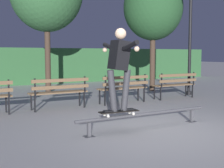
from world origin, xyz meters
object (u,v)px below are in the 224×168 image
object	(u,v)px
skateboard	(119,112)
park_bench_right_center	(124,86)
skateboarder	(119,62)
lamp_post_right	(190,27)
grind_rail	(145,116)
park_bench_left_center	(59,90)
park_bench_rightmost	(176,83)
tree_far_right	(153,8)

from	to	relation	value
skateboard	park_bench_right_center	world-z (taller)	park_bench_right_center
skateboarder	lamp_post_right	world-z (taller)	lamp_post_right
grind_rail	park_bench_right_center	xyz separation A→B (m)	(1.35, 2.95, 0.28)
grind_rail	park_bench_left_center	world-z (taller)	park_bench_left_center
skateboard	park_bench_right_center	bearing A→B (deg)	56.23
park_bench_right_center	lamp_post_right	world-z (taller)	lamp_post_right
park_bench_left_center	lamp_post_right	xyz separation A→B (m)	(5.25, 0.56, 1.94)
lamp_post_right	park_bench_right_center	bearing A→B (deg)	-170.02
lamp_post_right	grind_rail	bearing A→B (deg)	-142.34
skateboarder	park_bench_right_center	size ratio (longest dim) A/B	0.97
lamp_post_right	skateboard	bearing A→B (deg)	-145.82
grind_rail	skateboard	world-z (taller)	skateboard
park_bench_rightmost	grind_rail	bearing A→B (deg)	-139.09
park_bench_left_center	lamp_post_right	size ratio (longest dim) A/B	0.41
park_bench_right_center	lamp_post_right	size ratio (longest dim) A/B	0.41
park_bench_right_center	tree_far_right	xyz separation A→B (m)	(2.84, 2.30, 2.81)
park_bench_left_center	park_bench_rightmost	size ratio (longest dim) A/B	1.00
park_bench_rightmost	park_bench_left_center	bearing A→B (deg)	180.00
skateboard	park_bench_right_center	xyz separation A→B (m)	(1.97, 2.95, 0.13)
tree_far_right	skateboard	bearing A→B (deg)	-132.47
grind_rail	park_bench_right_center	world-z (taller)	park_bench_right_center
skateboard	tree_far_right	xyz separation A→B (m)	(4.81, 5.25, 2.95)
lamp_post_right	park_bench_left_center	bearing A→B (deg)	-173.88
grind_rail	park_bench_rightmost	world-z (taller)	park_bench_rightmost
skateboard	tree_far_right	distance (m)	7.71
park_bench_rightmost	lamp_post_right	bearing A→B (deg)	26.13
grind_rail	park_bench_right_center	size ratio (longest dim) A/B	1.91
grind_rail	tree_far_right	distance (m)	7.40
park_bench_rightmost	lamp_post_right	size ratio (longest dim) A/B	0.41
grind_rail	skateboard	distance (m)	0.64
park_bench_rightmost	tree_far_right	xyz separation A→B (m)	(0.78, 2.30, 2.81)
skateboard	park_bench_right_center	size ratio (longest dim) A/B	0.50
park_bench_right_center	park_bench_rightmost	world-z (taller)	same
skateboarder	lamp_post_right	bearing A→B (deg)	34.20
skateboarder	park_bench_rightmost	size ratio (longest dim) A/B	0.97
park_bench_right_center	lamp_post_right	bearing A→B (deg)	9.98
skateboard	park_bench_right_center	distance (m)	3.55
skateboard	lamp_post_right	bearing A→B (deg)	34.18
park_bench_left_center	lamp_post_right	bearing A→B (deg)	6.12
skateboard	park_bench_rightmost	world-z (taller)	park_bench_rightmost
skateboard	tree_far_right	world-z (taller)	tree_far_right
skateboarder	park_bench_right_center	bearing A→B (deg)	56.27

